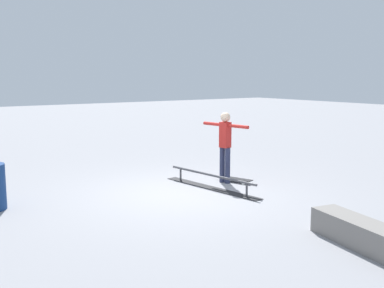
{
  "coord_description": "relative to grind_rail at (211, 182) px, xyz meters",
  "views": [
    {
      "loc": [
        -7.6,
        4.99,
        2.38
      ],
      "look_at": [
        0.04,
        -0.3,
        1.0
      ],
      "focal_mm": 43.0,
      "sensor_mm": 36.0,
      "label": 1
    }
  ],
  "objects": [
    {
      "name": "ground_plane",
      "position": [
        -0.04,
        0.8,
        -0.13
      ],
      "size": [
        60.0,
        60.0,
        0.0
      ],
      "primitive_type": "plane",
      "color": "gray"
    },
    {
      "name": "grind_rail",
      "position": [
        0.0,
        0.0,
        0.0
      ],
      "size": [
        2.65,
        0.6,
        0.31
      ],
      "rotation": [
        0.0,
        0.0,
        0.14
      ],
      "color": "black",
      "rests_on": "ground_plane"
    },
    {
      "name": "skate_ledge",
      "position": [
        -4.02,
        0.33,
        0.05
      ],
      "size": [
        1.96,
        0.8,
        0.38
      ],
      "primitive_type": "cube",
      "rotation": [
        0.0,
        0.0,
        -0.19
      ],
      "color": "gray",
      "rests_on": "ground_plane"
    },
    {
      "name": "skater_main",
      "position": [
        0.24,
        -0.57,
        0.79
      ],
      "size": [
        1.27,
        0.3,
        1.59
      ],
      "rotation": [
        0.0,
        0.0,
        0.18
      ],
      "color": "#2D3351",
      "rests_on": "ground_plane"
    },
    {
      "name": "skateboard_main",
      "position": [
        0.14,
        -0.8,
        -0.06
      ],
      "size": [
        0.82,
        0.44,
        0.09
      ],
      "rotation": [
        0.0,
        0.0,
        3.46
      ],
      "color": "black",
      "rests_on": "ground_plane"
    }
  ]
}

